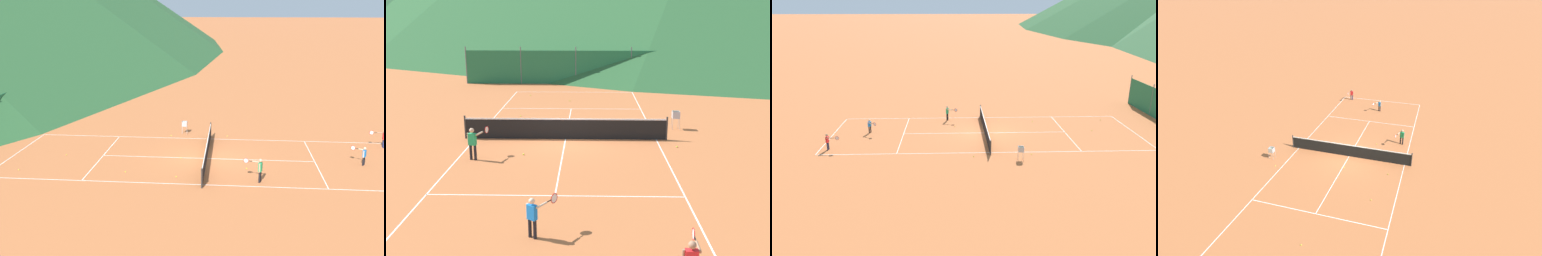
% 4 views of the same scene
% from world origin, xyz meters
% --- Properties ---
extents(ground_plane, '(600.00, 600.00, 0.00)m').
position_xyz_m(ground_plane, '(0.00, 0.00, 0.00)').
color(ground_plane, '#BC6638').
extents(court_line_markings, '(8.25, 23.85, 0.01)m').
position_xyz_m(court_line_markings, '(0.00, 0.00, 0.00)').
color(court_line_markings, white).
rests_on(court_line_markings, ground).
extents(tennis_net, '(9.18, 0.08, 1.06)m').
position_xyz_m(tennis_net, '(0.00, 0.00, 0.50)').
color(tennis_net, '#2D2D2D').
rests_on(tennis_net, ground).
extents(windscreen_fence_far, '(17.28, 0.08, 2.90)m').
position_xyz_m(windscreen_fence_far, '(-0.00, 15.50, 1.31)').
color(windscreen_fence_far, '#236B42').
rests_on(windscreen_fence_far, ground).
extents(player_near_service, '(0.78, 0.77, 1.10)m').
position_xyz_m(player_near_service, '(-0.33, -9.05, 0.65)').
color(player_near_service, black).
rests_on(player_near_service, ground).
extents(player_far_service, '(0.67, 0.99, 1.28)m').
position_xyz_m(player_far_service, '(-3.43, -2.94, 0.75)').
color(player_far_service, black).
rests_on(player_far_service, ground).
extents(tennis_ball_alley_left, '(0.07, 0.07, 0.07)m').
position_xyz_m(tennis_ball_alley_left, '(-0.10, 1.57, 0.03)').
color(tennis_ball_alley_left, '#CCE033').
rests_on(tennis_ball_alley_left, ground).
extents(tennis_ball_far_corner, '(0.07, 0.07, 0.07)m').
position_xyz_m(tennis_ball_far_corner, '(-2.93, 10.42, 0.03)').
color(tennis_ball_far_corner, '#CCE033').
rests_on(tennis_ball_far_corner, ground).
extents(tennis_ball_by_net_left, '(0.07, 0.07, 0.07)m').
position_xyz_m(tennis_ball_by_net_left, '(-2.70, 4.38, 0.03)').
color(tennis_ball_by_net_left, '#CCE033').
rests_on(tennis_ball_by_net_left, ground).
extents(tennis_ball_alley_right, '(0.07, 0.07, 0.07)m').
position_xyz_m(tennis_ball_alley_right, '(4.55, 2.80, 0.03)').
color(tennis_ball_alley_right, '#CCE033').
rests_on(tennis_ball_alley_right, ground).
extents(tennis_ball_by_net_right, '(0.07, 0.07, 0.07)m').
position_xyz_m(tennis_ball_by_net_right, '(-0.18, 8.67, 0.03)').
color(tennis_ball_by_net_right, '#CCE033').
rests_on(tennis_ball_by_net_right, ground).
extents(tennis_ball_mid_court, '(0.07, 0.07, 0.07)m').
position_xyz_m(tennis_ball_mid_court, '(-1.58, -2.35, 0.03)').
color(tennis_ball_mid_court, '#CCE033').
rests_on(tennis_ball_mid_court, ground).
extents(tennis_ball_service_box, '(0.07, 0.07, 0.07)m').
position_xyz_m(tennis_ball_service_box, '(-3.19, 1.48, 0.03)').
color(tennis_ball_service_box, '#CCE033').
rests_on(tennis_ball_service_box, ground).
extents(tennis_ball_near_corner, '(0.07, 0.07, 0.07)m').
position_xyz_m(tennis_ball_near_corner, '(4.81, -1.16, 0.03)').
color(tennis_ball_near_corner, '#CCE033').
rests_on(tennis_ball_near_corner, ground).
extents(ball_hopper, '(0.36, 0.36, 0.89)m').
position_xyz_m(ball_hopper, '(5.30, 1.92, 0.66)').
color(ball_hopper, '#B7B7BC').
rests_on(ball_hopper, ground).
extents(alpine_chalet, '(13.00, 10.00, 11.20)m').
position_xyz_m(alpine_chalet, '(3.69, 36.92, 5.82)').
color(alpine_chalet, tan).
rests_on(alpine_chalet, ground).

